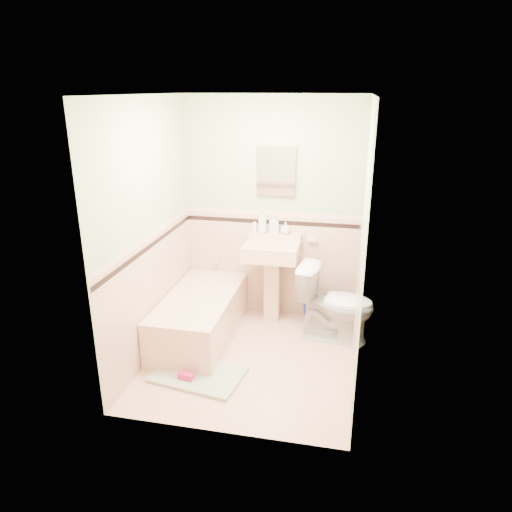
% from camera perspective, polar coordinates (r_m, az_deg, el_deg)
% --- Properties ---
extents(floor, '(2.20, 2.20, 0.00)m').
position_cam_1_polar(floor, '(4.84, -0.62, -12.21)').
color(floor, beige).
rests_on(floor, ground).
extents(ceiling, '(2.20, 2.20, 0.00)m').
position_cam_1_polar(ceiling, '(4.12, -0.76, 18.87)').
color(ceiling, white).
rests_on(ceiling, ground).
extents(wall_back, '(2.50, 0.00, 2.50)m').
position_cam_1_polar(wall_back, '(5.36, 1.89, 5.50)').
color(wall_back, beige).
rests_on(wall_back, ground).
extents(wall_front, '(2.50, 0.00, 2.50)m').
position_cam_1_polar(wall_front, '(3.32, -4.83, -3.56)').
color(wall_front, beige).
rests_on(wall_front, ground).
extents(wall_left, '(0.00, 2.50, 2.50)m').
position_cam_1_polar(wall_left, '(4.63, -12.87, 2.76)').
color(wall_left, beige).
rests_on(wall_left, ground).
extents(wall_right, '(0.00, 2.50, 2.50)m').
position_cam_1_polar(wall_right, '(4.22, 12.68, 1.15)').
color(wall_right, beige).
rests_on(wall_right, ground).
extents(wainscot_back, '(2.00, 0.00, 2.00)m').
position_cam_1_polar(wainscot_back, '(5.54, 1.79, -1.06)').
color(wainscot_back, beige).
rests_on(wainscot_back, ground).
extents(wainscot_front, '(2.00, 0.00, 2.00)m').
position_cam_1_polar(wainscot_front, '(3.63, -4.48, -12.97)').
color(wainscot_front, beige).
rests_on(wainscot_front, ground).
extents(wainscot_left, '(0.00, 2.20, 2.20)m').
position_cam_1_polar(wainscot_left, '(4.85, -12.17, -4.62)').
color(wainscot_left, beige).
rests_on(wainscot_left, ground).
extents(wainscot_right, '(0.00, 2.20, 2.20)m').
position_cam_1_polar(wainscot_right, '(4.47, 11.91, -6.78)').
color(wainscot_right, beige).
rests_on(wainscot_right, ground).
extents(accent_back, '(2.00, 0.00, 2.00)m').
position_cam_1_polar(accent_back, '(5.37, 1.84, 4.11)').
color(accent_back, black).
rests_on(accent_back, ground).
extents(accent_front, '(2.00, 0.00, 2.00)m').
position_cam_1_polar(accent_front, '(3.39, -4.68, -5.47)').
color(accent_front, black).
rests_on(accent_front, ground).
extents(accent_left, '(0.00, 2.20, 2.20)m').
position_cam_1_polar(accent_left, '(4.66, -12.55, 1.22)').
color(accent_left, black).
rests_on(accent_left, ground).
extents(accent_right, '(0.00, 2.20, 2.20)m').
position_cam_1_polar(accent_right, '(4.26, 12.31, -0.49)').
color(accent_right, black).
rests_on(accent_right, ground).
extents(cap_back, '(2.00, 0.00, 2.00)m').
position_cam_1_polar(cap_back, '(5.35, 1.85, 5.15)').
color(cap_back, beige).
rests_on(cap_back, ground).
extents(cap_front, '(2.00, 0.00, 2.00)m').
position_cam_1_polar(cap_front, '(3.35, -4.73, -3.92)').
color(cap_front, beige).
rests_on(cap_front, ground).
extents(cap_left, '(0.00, 2.20, 2.20)m').
position_cam_1_polar(cap_left, '(4.63, -12.64, 2.39)').
color(cap_left, beige).
rests_on(cap_left, ground).
extents(cap_right, '(0.00, 2.20, 2.20)m').
position_cam_1_polar(cap_right, '(4.23, 12.41, 0.78)').
color(cap_right, beige).
rests_on(cap_right, ground).
extents(bathtub, '(0.70, 1.50, 0.45)m').
position_cam_1_polar(bathtub, '(5.16, -6.73, -7.35)').
color(bathtub, '#E4AD94').
rests_on(bathtub, floor).
extents(tub_faucet, '(0.04, 0.12, 0.04)m').
position_cam_1_polar(tub_faucet, '(5.63, -4.60, -0.44)').
color(tub_faucet, silver).
rests_on(tub_faucet, wall_back).
extents(sink, '(0.60, 0.49, 0.94)m').
position_cam_1_polar(sink, '(5.37, 1.87, -3.25)').
color(sink, '#E4AD94').
rests_on(sink, floor).
extents(sink_faucet, '(0.02, 0.02, 0.10)m').
position_cam_1_polar(sink_faucet, '(5.33, 2.19, 2.09)').
color(sink_faucet, silver).
rests_on(sink_faucet, sink).
extents(medicine_cabinet, '(0.43, 0.04, 0.53)m').
position_cam_1_polar(medicine_cabinet, '(5.23, 2.43, 10.19)').
color(medicine_cabinet, white).
rests_on(medicine_cabinet, wall_back).
extents(soap_dish, '(0.11, 0.07, 0.04)m').
position_cam_1_polar(soap_dish, '(5.34, 6.75, 1.99)').
color(soap_dish, '#E4AD94').
rests_on(soap_dish, wall_back).
extents(soap_bottle_left, '(0.11, 0.11, 0.26)m').
position_cam_1_polar(soap_bottle_left, '(5.35, 0.77, 4.19)').
color(soap_bottle_left, '#B2B2B2').
rests_on(soap_bottle_left, sink).
extents(soap_bottle_mid, '(0.12, 0.12, 0.22)m').
position_cam_1_polar(soap_bottle_mid, '(5.33, 2.16, 3.86)').
color(soap_bottle_mid, '#B2B2B2').
rests_on(soap_bottle_mid, sink).
extents(soap_bottle_right, '(0.11, 0.11, 0.14)m').
position_cam_1_polar(soap_bottle_right, '(5.32, 3.57, 3.37)').
color(soap_bottle_right, '#B2B2B2').
rests_on(soap_bottle_right, sink).
extents(tube, '(0.04, 0.04, 0.12)m').
position_cam_1_polar(tube, '(5.38, -0.16, 3.51)').
color(tube, white).
rests_on(tube, sink).
extents(toilet, '(0.85, 0.56, 0.81)m').
position_cam_1_polar(toilet, '(5.09, 9.56, -5.65)').
color(toilet, white).
rests_on(toilet, floor).
extents(bucket, '(0.28, 0.28, 0.22)m').
position_cam_1_polar(bucket, '(5.60, 6.80, -6.41)').
color(bucket, '#121FA0').
rests_on(bucket, floor).
extents(bath_mat, '(0.89, 0.67, 0.03)m').
position_cam_1_polar(bath_mat, '(4.61, -6.94, -13.97)').
color(bath_mat, '#99AA8D').
rests_on(bath_mat, floor).
extents(shoe, '(0.15, 0.08, 0.06)m').
position_cam_1_polar(shoe, '(4.52, -8.44, -14.10)').
color(shoe, '#BF1E59').
rests_on(shoe, bath_mat).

